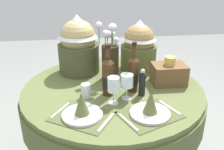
# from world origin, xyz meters

# --- Properties ---
(dining_table) EXTENTS (1.33, 1.33, 0.77)m
(dining_table) POSITION_xyz_m (0.00, 0.00, 0.62)
(dining_table) COLOR #5B6638
(dining_table) RESTS_ON ground
(place_setting_left) EXTENTS (0.43, 0.40, 0.16)m
(place_setting_left) POSITION_xyz_m (-0.22, -0.36, 0.82)
(place_setting_left) COLOR #4E562F
(place_setting_left) RESTS_ON dining_table
(place_setting_right) EXTENTS (0.42, 0.38, 0.16)m
(place_setting_right) POSITION_xyz_m (0.17, -0.40, 0.82)
(place_setting_right) COLOR #4E562F
(place_setting_right) RESTS_ON dining_table
(flower_vase) EXTENTS (0.17, 0.19, 0.45)m
(flower_vase) POSITION_xyz_m (-0.00, 0.14, 0.95)
(flower_vase) COLOR #332819
(flower_vase) RESTS_ON dining_table
(wine_bottle_left) EXTENTS (0.07, 0.07, 0.36)m
(wine_bottle_left) POSITION_xyz_m (0.13, -0.08, 0.90)
(wine_bottle_left) COLOR #422814
(wine_bottle_left) RESTS_ON dining_table
(wine_bottle_centre) EXTENTS (0.08, 0.08, 0.36)m
(wine_bottle_centre) POSITION_xyz_m (-0.04, -0.11, 0.90)
(wine_bottle_centre) COLOR #422814
(wine_bottle_centre) RESTS_ON dining_table
(wine_glass_left) EXTENTS (0.08, 0.08, 0.18)m
(wine_glass_left) POSITION_xyz_m (-0.02, -0.23, 0.90)
(wine_glass_left) COLOR silver
(wine_glass_left) RESTS_ON dining_table
(wine_glass_right) EXTENTS (0.08, 0.08, 0.17)m
(wine_glass_right) POSITION_xyz_m (0.07, -0.18, 0.89)
(wine_glass_right) COLOR silver
(wine_glass_right) RESTS_ON dining_table
(tumbler_mid) EXTENTS (0.06, 0.06, 0.10)m
(tumbler_mid) POSITION_xyz_m (-0.19, -0.13, 0.82)
(tumbler_mid) COLOR silver
(tumbler_mid) RESTS_ON dining_table
(pepper_mill) EXTENTS (0.05, 0.05, 0.19)m
(pepper_mill) POSITION_xyz_m (0.18, -0.15, 0.86)
(pepper_mill) COLOR black
(pepper_mill) RESTS_ON dining_table
(gift_tub_back_left) EXTENTS (0.33, 0.33, 0.47)m
(gift_tub_back_left) POSITION_xyz_m (-0.24, 0.32, 1.02)
(gift_tub_back_left) COLOR #474C2D
(gift_tub_back_left) RESTS_ON dining_table
(gift_tub_back_right) EXTENTS (0.30, 0.30, 0.42)m
(gift_tub_back_right) POSITION_xyz_m (0.26, 0.32, 0.99)
(gift_tub_back_right) COLOR #566033
(gift_tub_back_right) RESTS_ON dining_table
(woven_basket_side_right) EXTENTS (0.24, 0.18, 0.21)m
(woven_basket_side_right) POSITION_xyz_m (0.42, 0.02, 0.85)
(woven_basket_side_right) COLOR brown
(woven_basket_side_right) RESTS_ON dining_table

